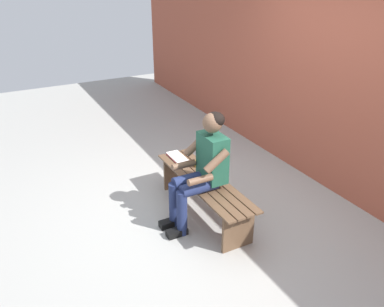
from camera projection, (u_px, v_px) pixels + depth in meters
ground_plane at (93, 196)px, 4.86m from camera, size 10.00×7.00×0.04m
brick_wall at (306, 74)px, 5.08m from camera, size 9.50×0.24×2.53m
bench_near at (204, 188)px, 4.35m from camera, size 1.59×0.39×0.43m
person_seated at (202, 167)px, 4.06m from camera, size 0.50×0.69×1.24m
apple at (196, 163)px, 4.57m from camera, size 0.08×0.08×0.08m
book_open at (179, 159)px, 4.75m from camera, size 0.41×0.16×0.02m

